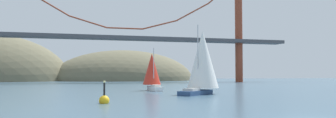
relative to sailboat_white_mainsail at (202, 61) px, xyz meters
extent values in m
ellipsoid|color=#6B664C|center=(2.15, 106.46, -5.12)|extent=(66.14, 44.00, 28.07)
cylinder|color=brown|center=(40.70, 66.46, 14.81)|extent=(2.80, 2.80, 39.86)
cube|color=#47474C|center=(-2.85, 66.46, 10.35)|extent=(123.10, 6.00, 1.20)
cylinder|color=brown|center=(-27.73, 66.46, 20.77)|extent=(12.69, 0.50, 7.42)
cylinder|color=brown|center=(-15.29, 66.46, 15.54)|extent=(12.58, 0.50, 3.97)
cylinder|color=brown|center=(-2.85, 66.46, 13.79)|extent=(12.44, 0.50, 0.50)
cylinder|color=brown|center=(9.60, 66.46, 15.54)|extent=(12.58, 0.50, 3.97)
cylinder|color=brown|center=(22.04, 66.46, 20.77)|extent=(12.69, 0.50, 7.42)
cube|color=navy|center=(-1.62, -1.44, -4.79)|extent=(6.78, 6.36, 0.66)
cube|color=beige|center=(-2.58, -2.30, -4.28)|extent=(2.80, 2.74, 0.36)
cylinder|color=#B2B2B7|center=(-1.08, -0.96, 0.46)|extent=(0.14, 0.14, 9.85)
cone|color=white|center=(0.10, 0.09, 0.26)|extent=(6.84, 6.84, 8.85)
cube|color=white|center=(-5.18, 10.40, -4.71)|extent=(1.68, 5.94, 0.82)
cube|color=beige|center=(-5.13, 9.34, -4.12)|extent=(1.16, 1.93, 0.36)
cylinder|color=#B2B2B7|center=(-5.20, 10.99, -0.80)|extent=(0.14, 0.14, 7.00)
cone|color=red|center=(-5.26, 12.28, -1.11)|extent=(3.49, 3.49, 5.78)
sphere|color=gold|center=(-15.78, -12.30, -4.82)|extent=(1.10, 1.10, 1.10)
cylinder|color=black|center=(-15.78, -12.30, -3.77)|extent=(0.20, 0.20, 1.60)
sphere|color=#F2EA99|center=(-15.78, -12.30, -2.85)|extent=(0.24, 0.24, 0.24)
camera|label=1|loc=(-18.45, -47.53, -2.00)|focal=35.28mm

